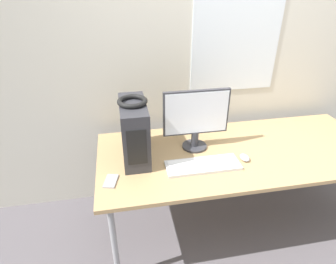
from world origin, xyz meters
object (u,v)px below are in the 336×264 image
object	(u,v)px
monitor_main	(196,117)
cell_phone	(111,181)
headphones	(132,101)
mouse	(245,158)
pc_tower	(134,131)
keyboard	(203,165)

from	to	relation	value
monitor_main	cell_phone	xyz separation A→B (m)	(-0.62, -0.30, -0.24)
headphones	mouse	world-z (taller)	headphones
cell_phone	monitor_main	bearing A→B (deg)	39.72
pc_tower	headphones	distance (m)	0.22
monitor_main	headphones	bearing A→B (deg)	-174.78
keyboard	mouse	world-z (taller)	mouse
monitor_main	keyboard	size ratio (longest dim) A/B	0.94
pc_tower	headphones	bearing A→B (deg)	90.00
mouse	headphones	bearing A→B (deg)	166.30
monitor_main	pc_tower	bearing A→B (deg)	-174.68
keyboard	monitor_main	bearing A→B (deg)	87.85
cell_phone	keyboard	bearing A→B (deg)	18.67
keyboard	mouse	distance (m)	0.31
keyboard	headphones	bearing A→B (deg)	154.29
headphones	mouse	xyz separation A→B (m)	(0.74, -0.18, -0.41)
headphones	keyboard	size ratio (longest dim) A/B	0.39
monitor_main	cell_phone	distance (m)	0.73
monitor_main	cell_phone	bearing A→B (deg)	-154.40
headphones	mouse	bearing A→B (deg)	-13.70
headphones	pc_tower	bearing A→B (deg)	-90.00
pc_tower	cell_phone	size ratio (longest dim) A/B	3.00
pc_tower	monitor_main	world-z (taller)	monitor_main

